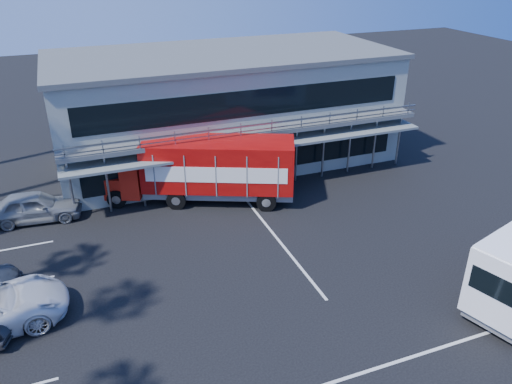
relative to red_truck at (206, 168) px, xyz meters
name	(u,v)px	position (x,y,z in m)	size (l,w,h in m)	color
ground	(266,284)	(0.15, -8.81, -2.05)	(120.00, 120.00, 0.00)	black
building	(224,106)	(3.15, 6.13, 1.61)	(22.40, 12.00, 7.30)	gray
red_truck	(206,168)	(0.00, 0.00, 0.00)	(11.16, 6.76, 3.73)	#B41A0E
parked_car_e	(35,206)	(-9.35, 1.07, -1.23)	(1.94, 4.83, 1.65)	gray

